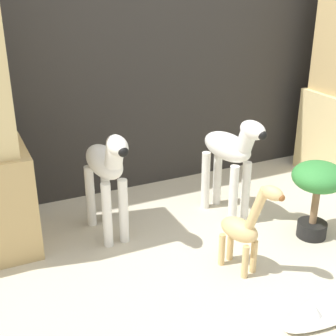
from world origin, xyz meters
TOP-DOWN VIEW (x-y plane):
  - ground_plane at (0.00, 0.00)m, footprint 14.00×14.00m
  - wall_back at (0.00, 1.31)m, footprint 6.40×0.08m
  - zebra_right at (0.12, 0.61)m, footprint 0.23×0.51m
  - zebra_left at (-0.64, 0.70)m, footprint 0.19×0.51m
  - giraffe_figurine at (-0.12, 0.07)m, footprint 0.19×0.36m
  - potted_palm_front at (0.44, 0.18)m, footprint 0.30×0.30m

SIDE VIEW (x-z plane):
  - ground_plane at x=0.00m, z-range 0.00..0.00m
  - giraffe_figurine at x=-0.12m, z-range -0.01..0.53m
  - potted_palm_front at x=0.44m, z-range 0.10..0.57m
  - zebra_right at x=0.12m, z-range 0.08..0.76m
  - zebra_left at x=-0.64m, z-range 0.08..0.76m
  - wall_back at x=0.00m, z-range 0.00..2.20m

